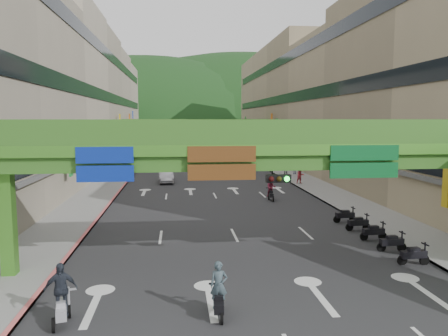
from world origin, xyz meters
name	(u,v)px	position (x,y,z in m)	size (l,w,h in m)	color
ground	(280,328)	(0.00, 0.00, 0.00)	(320.00, 320.00, 0.00)	black
road_slab	(201,167)	(0.00, 50.00, 0.01)	(18.00, 140.00, 0.02)	#28282B
sidewalk_left	(125,168)	(-11.00, 50.00, 0.07)	(4.00, 140.00, 0.15)	gray
sidewalk_right	(274,166)	(11.00, 50.00, 0.07)	(4.00, 140.00, 0.15)	gray
curb_left	(138,168)	(-9.10, 50.00, 0.09)	(0.20, 140.00, 0.18)	#CC5959
curb_right	(262,166)	(9.10, 50.00, 0.09)	(0.20, 140.00, 0.18)	gray
building_row_left	(66,102)	(-18.93, 50.00, 9.46)	(12.80, 95.00, 19.00)	#9E937F
building_row_right	(327,103)	(18.93, 50.00, 9.46)	(12.80, 95.00, 19.00)	gray
overpass_near	(274,161)	(0.93, 5.38, 5.21)	(28.00, 12.27, 7.10)	#4C9E2D
overpass_far	(196,129)	(0.00, 65.00, 5.40)	(28.00, 2.20, 7.10)	#4C9E2D
hill_left	(148,137)	(-15.00, 160.00, 0.00)	(168.00, 140.00, 112.00)	#1C4419
hill_right	(241,135)	(25.00, 180.00, 0.00)	(208.00, 176.00, 128.00)	#1C4419
bunting_string	(211,131)	(0.00, 30.00, 5.96)	(26.00, 0.36, 0.47)	black
scooter_rider_near	(219,292)	(-2.01, 1.00, 0.96)	(0.66, 1.60, 2.06)	black
scooter_rider_mid	(271,189)	(4.68, 23.00, 1.04)	(0.89, 1.60, 2.01)	black
scooter_rider_left	(61,294)	(-7.50, 1.00, 1.13)	(1.18, 1.58, 2.23)	#9C9DA4
scooter_rider_far	(194,171)	(-1.45, 37.27, 1.01)	(0.81, 1.60, 2.00)	maroon
parked_scooter_row	(373,232)	(7.99, 10.00, 0.52)	(1.60, 9.35, 1.08)	black
car_silver	(166,176)	(-4.73, 35.00, 0.73)	(1.55, 4.44, 1.46)	#BAB8C0
car_yellow	(223,158)	(4.12, 57.70, 0.71)	(1.69, 4.20, 1.43)	#BF6C0E
pedestrian_red	(300,177)	(9.80, 31.73, 0.89)	(0.86, 0.67, 1.78)	#B7303A
pedestrian_dark	(286,170)	(9.80, 38.14, 0.93)	(1.09, 0.45, 1.86)	#23232B
pedestrian_blue	(295,168)	(11.42, 40.00, 0.88)	(0.82, 0.53, 1.75)	#393B5A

